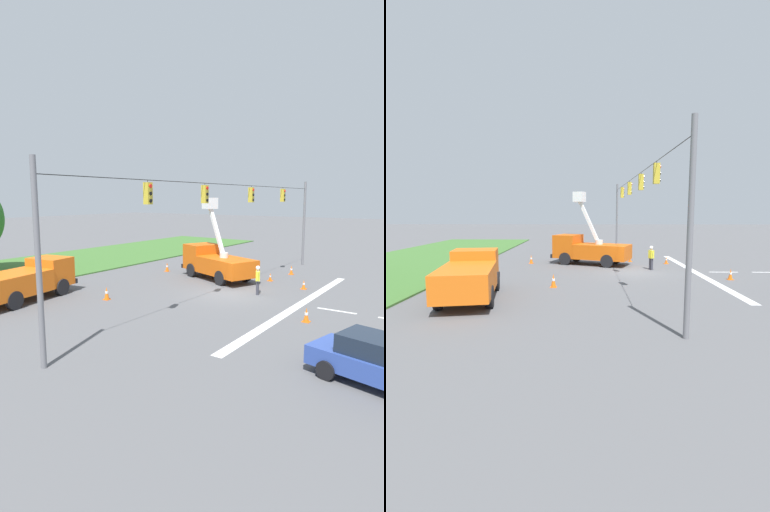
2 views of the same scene
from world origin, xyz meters
The scene contains 12 objects.
ground_plane centered at (0.00, 0.00, 0.00)m, with size 200.00×200.00×0.00m, color #565659.
lane_markings centered at (0.00, -5.88, 0.00)m, with size 17.60×15.25×0.01m.
signal_gantry centered at (0.05, 0.00, 4.58)m, with size 26.20×0.33×7.20m.
utility_truck_bucket_lift centered at (3.59, 3.15, 1.32)m, with size 4.56×6.65×5.84m.
utility_truck_support_near centered at (-7.77, 8.97, 1.16)m, with size 6.49×3.41×2.21m.
road_worker centered at (0.90, -1.45, 1.00)m, with size 0.60×0.39×1.77m.
traffic_cone_foreground_left centered at (5.09, -0.45, 0.27)m, with size 0.36×0.36×0.58m.
traffic_cone_foreground_right centered at (3.85, 7.86, 0.36)m, with size 0.36×0.36×0.72m.
traffic_cone_mid_left centered at (8.25, -0.80, 0.35)m, with size 0.36×0.36×0.71m.
traffic_cone_mid_right centered at (-5.21, 5.16, 0.38)m, with size 0.36×0.36×0.77m.
traffic_cone_near_bucket centered at (3.91, -3.28, 0.29)m, with size 0.36×0.36×0.61m.
traffic_cone_lane_edge_a centered at (-2.76, -5.72, 0.34)m, with size 0.36×0.36×0.70m.
Camera 2 is at (-24.06, 3.35, 4.17)m, focal length 24.00 mm.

